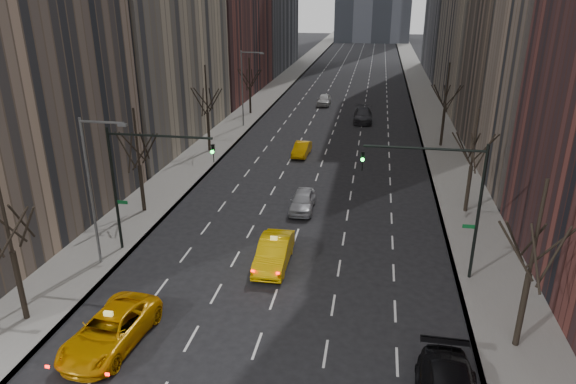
% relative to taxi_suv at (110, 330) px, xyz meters
% --- Properties ---
extents(sidewalk_left, '(4.50, 320.00, 0.15)m').
position_rel_taxi_suv_xyz_m(sidewalk_left, '(-5.47, 67.08, -0.74)').
color(sidewalk_left, slate).
rests_on(sidewalk_left, ground).
extents(sidewalk_right, '(4.50, 320.00, 0.15)m').
position_rel_taxi_suv_xyz_m(sidewalk_right, '(19.03, 67.08, -0.74)').
color(sidewalk_right, slate).
rests_on(sidewalk_right, ground).
extents(tree_lw_a, '(3.36, 3.50, 8.28)m').
position_rel_taxi_suv_xyz_m(tree_lw_a, '(-5.22, 1.08, 3.06)').
color(tree_lw_a, black).
rests_on(tree_lw_a, ground).
extents(tree_lw_b, '(3.36, 3.50, 7.82)m').
position_rel_taxi_suv_xyz_m(tree_lw_b, '(-5.22, 15.08, 2.91)').
color(tree_lw_b, black).
rests_on(tree_lw_b, ground).
extents(tree_lw_c, '(3.36, 3.50, 8.74)m').
position_rel_taxi_suv_xyz_m(tree_lw_c, '(-5.22, 31.08, 3.22)').
color(tree_lw_c, black).
rests_on(tree_lw_c, ground).
extents(tree_lw_d, '(3.36, 3.50, 7.36)m').
position_rel_taxi_suv_xyz_m(tree_lw_d, '(-5.22, 49.08, 2.75)').
color(tree_lw_d, black).
rests_on(tree_lw_d, ground).
extents(tree_rw_a, '(3.36, 3.50, 8.28)m').
position_rel_taxi_suv_xyz_m(tree_rw_a, '(18.78, 3.08, 3.06)').
color(tree_rw_a, black).
rests_on(tree_rw_a, ground).
extents(tree_rw_b, '(3.36, 3.50, 7.82)m').
position_rel_taxi_suv_xyz_m(tree_rw_b, '(18.78, 19.08, 2.91)').
color(tree_rw_b, black).
rests_on(tree_rw_b, ground).
extents(tree_rw_c, '(3.36, 3.50, 8.74)m').
position_rel_taxi_suv_xyz_m(tree_rw_c, '(18.78, 37.08, 3.22)').
color(tree_rw_c, black).
rests_on(tree_rw_c, ground).
extents(traffic_mast_left, '(6.69, 0.39, 8.00)m').
position_rel_taxi_suv_xyz_m(traffic_mast_left, '(-2.33, 9.08, 4.67)').
color(traffic_mast_left, black).
rests_on(traffic_mast_left, ground).
extents(traffic_mast_right, '(6.69, 0.39, 8.00)m').
position_rel_taxi_suv_xyz_m(traffic_mast_right, '(15.89, 9.08, 4.67)').
color(traffic_mast_right, black).
rests_on(traffic_mast_right, ground).
extents(streetlight_near, '(2.83, 0.22, 9.00)m').
position_rel_taxi_suv_xyz_m(streetlight_near, '(-4.06, 7.08, 4.81)').
color(streetlight_near, slate).
rests_on(streetlight_near, ground).
extents(streetlight_far, '(2.83, 0.22, 9.00)m').
position_rel_taxi_suv_xyz_m(streetlight_far, '(-4.06, 42.08, 4.81)').
color(streetlight_far, slate).
rests_on(streetlight_far, ground).
extents(taxi_suv, '(3.21, 6.07, 1.63)m').
position_rel_taxi_suv_xyz_m(taxi_suv, '(0.00, 0.00, 0.00)').
color(taxi_suv, orange).
rests_on(taxi_suv, ground).
extents(taxi_sedan, '(1.85, 5.19, 1.70)m').
position_rel_taxi_suv_xyz_m(taxi_sedan, '(6.07, 8.80, 0.04)').
color(taxi_sedan, '#E6B004').
rests_on(taxi_sedan, ground).
extents(silver_sedan_ahead, '(1.82, 4.36, 1.47)m').
position_rel_taxi_suv_xyz_m(silver_sedan_ahead, '(6.56, 17.52, -0.08)').
color(silver_sedan_ahead, '#A5A7AD').
rests_on(silver_sedan_ahead, ground).
extents(far_taxi, '(1.63, 4.15, 1.34)m').
position_rel_taxi_suv_xyz_m(far_taxi, '(4.46, 31.40, -0.14)').
color(far_taxi, '#F1A305').
rests_on(far_taxi, ground).
extents(far_suv_grey, '(2.54, 5.85, 1.67)m').
position_rel_taxi_suv_xyz_m(far_suv_grey, '(10.07, 47.13, 0.02)').
color(far_suv_grey, '#29292D').
rests_on(far_suv_grey, ground).
extents(far_car_white, '(1.85, 4.59, 1.56)m').
position_rel_taxi_suv_xyz_m(far_car_white, '(4.08, 56.64, -0.03)').
color(far_car_white, silver).
rests_on(far_car_white, ground).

